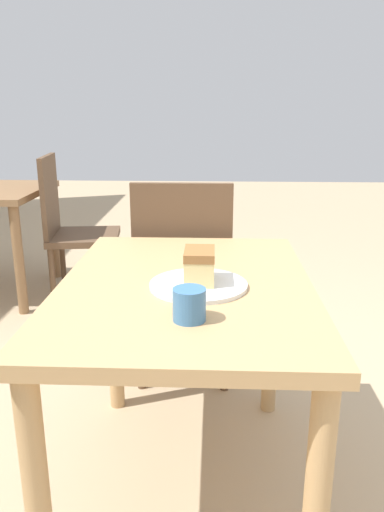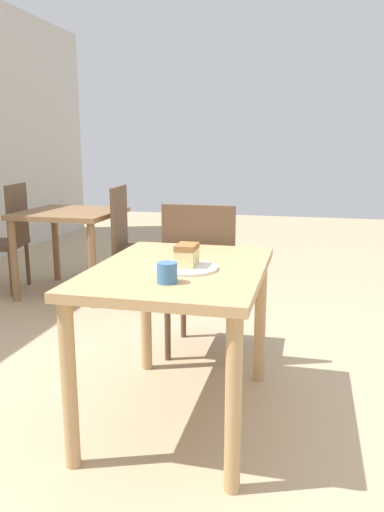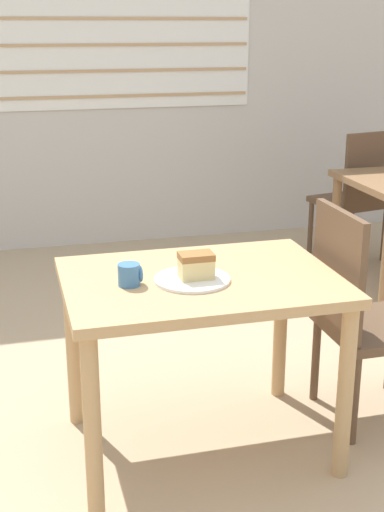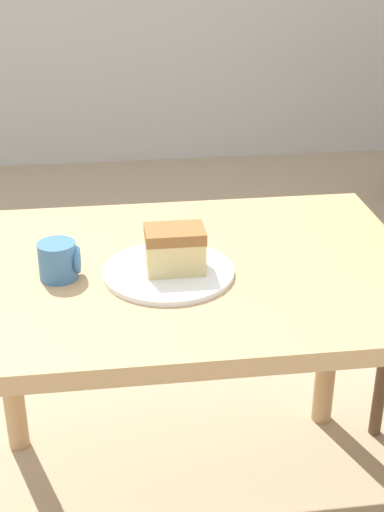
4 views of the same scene
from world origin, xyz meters
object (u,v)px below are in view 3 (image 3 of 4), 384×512
at_px(cake_slice, 196,265).
at_px(chair_near_window, 362,312).
at_px(chair_far_opposite, 357,193).
at_px(plate, 192,279).
at_px(coffee_mug, 130,275).
at_px(dining_table_near, 200,304).

bearing_deg(cake_slice, chair_near_window, 6.91).
xyz_separation_m(chair_near_window, chair_far_opposite, (0.98, 1.95, 0.00)).
bearing_deg(plate, coffee_mug, 176.24).
bearing_deg(chair_near_window, dining_table_near, 93.90).
distance_m(dining_table_near, chair_near_window, 0.72).
xyz_separation_m(dining_table_near, chair_far_opposite, (1.68, 2.00, -0.13)).
bearing_deg(dining_table_near, plate, -137.75).
relative_size(chair_near_window, coffee_mug, 10.64).
bearing_deg(chair_far_opposite, dining_table_near, 38.90).
height_order(chair_far_opposite, cake_slice, chair_far_opposite).
relative_size(chair_far_opposite, coffee_mug, 10.64).
bearing_deg(chair_far_opposite, coffee_mug, 35.03).
xyz_separation_m(chair_far_opposite, cake_slice, (-1.71, -2.04, 0.30)).
height_order(dining_table_near, chair_far_opposite, chair_far_opposite).
xyz_separation_m(chair_near_window, coffee_mug, (-0.97, -0.07, 0.28)).
bearing_deg(dining_table_near, chair_far_opposite, 49.96).
bearing_deg(cake_slice, coffee_mug, 175.90).
distance_m(chair_near_window, coffee_mug, 1.01).
relative_size(chair_near_window, plate, 3.32).
distance_m(chair_far_opposite, plate, 2.68).
bearing_deg(chair_far_opposite, cake_slice, 39.00).
height_order(chair_far_opposite, coffee_mug, chair_far_opposite).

